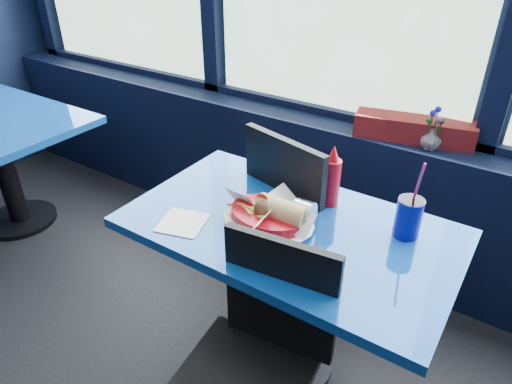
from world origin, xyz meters
name	(u,v)px	position (x,y,z in m)	size (l,w,h in m)	color
window_sill	(317,185)	(0.00, 2.87, 0.40)	(5.00, 0.26, 0.80)	black
near_table	(288,263)	(0.30, 2.00, 0.57)	(1.20, 0.70, 0.75)	black
chair_near_front	(257,350)	(0.41, 1.63, 0.51)	(0.45, 0.45, 0.89)	black
chair_near_back	(289,212)	(0.13, 2.32, 0.56)	(0.54, 0.54, 0.98)	black
planter_box	(414,129)	(0.47, 2.87, 0.85)	(0.55, 0.14, 0.11)	maroon
flower_vase	(432,136)	(0.57, 2.82, 0.86)	(0.12, 0.13, 0.20)	silver
food_basket	(270,215)	(0.24, 1.96, 0.79)	(0.38, 0.38, 0.11)	#B20B15
ketchup_bottle	(331,179)	(0.36, 2.21, 0.86)	(0.07, 0.07, 0.25)	#B20B15
soda_cup	(409,217)	(0.67, 2.17, 0.83)	(0.09, 0.09, 0.31)	#0E0B82
napkin	(183,223)	(-0.03, 1.79, 0.75)	(0.16, 0.16, 0.00)	white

